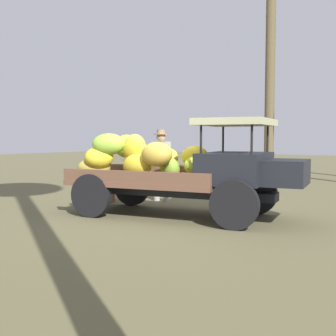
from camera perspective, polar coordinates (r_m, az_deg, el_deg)
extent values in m
plane|color=brown|center=(8.48, 1.28, -6.32)|extent=(60.00, 60.00, 0.00)
cube|color=black|center=(8.47, 0.62, -3.14)|extent=(4.00, 1.32, 0.16)
cylinder|color=black|center=(8.79, 11.45, -3.29)|extent=(0.84, 0.32, 0.83)
cylinder|color=black|center=(7.25, 8.65, -4.81)|extent=(0.84, 0.32, 0.83)
cylinder|color=black|center=(9.79, -4.77, -2.48)|extent=(0.84, 0.32, 0.83)
cylinder|color=black|center=(8.43, -10.04, -3.58)|extent=(0.84, 0.32, 0.83)
cube|color=brown|center=(8.64, -2.12, -1.80)|extent=(3.31, 2.34, 0.10)
cube|color=brown|center=(9.35, 0.05, -0.37)|extent=(2.94, 0.74, 0.22)
cube|color=brown|center=(7.92, -4.68, -1.19)|extent=(2.94, 0.74, 0.22)
cube|color=black|center=(8.01, 8.85, 0.02)|extent=(1.41, 1.73, 0.55)
cube|color=black|center=(7.83, 15.21, -0.57)|extent=(0.92, 1.19, 0.44)
cylinder|color=black|center=(8.52, 12.90, 3.91)|extent=(0.04, 0.04, 0.55)
cylinder|color=black|center=(7.26, 10.90, 3.93)|extent=(0.04, 0.04, 0.55)
cylinder|color=black|center=(8.73, 7.22, 3.98)|extent=(0.04, 0.04, 0.55)
cylinder|color=black|center=(7.51, 4.34, 3.99)|extent=(0.04, 0.04, 0.55)
cube|color=#B2B188|center=(8.00, 8.91, 5.93)|extent=(1.53, 1.75, 0.12)
ellipsoid|color=#A9D335|center=(9.28, -5.43, 2.87)|extent=(0.80, 0.78, 0.63)
ellipsoid|color=gold|center=(8.15, 3.51, 1.54)|extent=(0.70, 0.60, 0.50)
ellipsoid|color=gold|center=(8.96, -9.65, 0.05)|extent=(0.80, 0.76, 0.41)
ellipsoid|color=yellow|center=(8.61, -4.27, 2.19)|extent=(0.63, 0.55, 0.59)
ellipsoid|color=gold|center=(9.04, -4.31, 2.94)|extent=(0.63, 0.66, 0.55)
ellipsoid|color=#84BA3F|center=(9.02, -3.75, 0.66)|extent=(0.77, 0.77, 0.49)
ellipsoid|color=#88B02F|center=(9.52, -5.24, 2.98)|extent=(0.71, 0.70, 0.56)
ellipsoid|color=#84AD33|center=(8.19, 0.22, -0.11)|extent=(0.63, 0.60, 0.50)
ellipsoid|color=gold|center=(7.94, -1.47, 1.81)|extent=(0.65, 0.59, 0.55)
ellipsoid|color=#B6C933|center=(8.02, 4.47, 0.28)|extent=(0.78, 0.63, 0.44)
ellipsoid|color=gold|center=(8.27, -4.07, 0.28)|extent=(0.64, 0.39, 0.47)
ellipsoid|color=yellow|center=(8.73, -0.03, 1.41)|extent=(0.73, 0.70, 0.50)
ellipsoid|color=yellow|center=(8.79, -9.00, 1.40)|extent=(0.74, 0.76, 0.54)
ellipsoid|color=#8FBF3A|center=(8.74, -7.76, 3.12)|extent=(0.75, 0.74, 0.45)
cylinder|color=#B3ADA8|center=(10.34, -0.32, -2.07)|extent=(0.15, 0.15, 0.84)
cylinder|color=#B3ADA8|center=(10.49, -1.50, -1.99)|extent=(0.15, 0.15, 0.84)
cube|color=#B4AE9A|center=(10.36, -0.92, 1.88)|extent=(0.41, 0.27, 0.58)
cylinder|color=#B4AE9A|center=(10.22, -0.77, 2.34)|extent=(0.34, 0.36, 0.10)
cylinder|color=#B4AE9A|center=(10.33, -1.69, 2.35)|extent=(0.31, 0.39, 0.10)
sphere|color=tan|center=(10.35, -0.92, 4.09)|extent=(0.22, 0.22, 0.22)
cylinder|color=#91734E|center=(10.35, -0.92, 4.45)|extent=(0.34, 0.34, 0.02)
cylinder|color=#91734E|center=(10.36, -0.92, 4.78)|extent=(0.20, 0.20, 0.10)
cube|color=#856346|center=(10.56, -8.10, -3.30)|extent=(0.71, 0.73, 0.36)
cylinder|color=brown|center=(16.97, 13.29, 16.94)|extent=(0.35, 0.35, 10.68)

